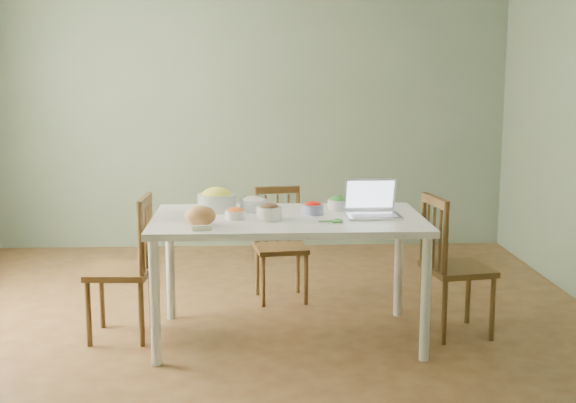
{
  "coord_description": "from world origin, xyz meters",
  "views": [
    {
      "loc": [
        0.01,
        -4.95,
        1.76
      ],
      "look_at": [
        0.24,
        -0.16,
        0.92
      ],
      "focal_mm": 47.41,
      "sensor_mm": 36.0,
      "label": 1
    }
  ],
  "objects_px": {
    "chair_left": "(119,268)",
    "bread_boule": "(200,216)",
    "bowl_squash": "(217,199)",
    "chair_far": "(281,245)",
    "dining_table": "(288,278)",
    "chair_right": "(458,265)",
    "laptop": "(374,199)"
  },
  "relations": [
    {
      "from": "laptop",
      "to": "bread_boule",
      "type": "bearing_deg",
      "value": -170.09
    },
    {
      "from": "chair_left",
      "to": "chair_right",
      "type": "height_order",
      "value": "chair_left"
    },
    {
      "from": "chair_left",
      "to": "bread_boule",
      "type": "distance_m",
      "value": 0.77
    },
    {
      "from": "chair_left",
      "to": "chair_right",
      "type": "distance_m",
      "value": 2.23
    },
    {
      "from": "chair_right",
      "to": "bowl_squash",
      "type": "bearing_deg",
      "value": 72.6
    },
    {
      "from": "bowl_squash",
      "to": "bread_boule",
      "type": "bearing_deg",
      "value": -98.91
    },
    {
      "from": "chair_right",
      "to": "laptop",
      "type": "bearing_deg",
      "value": 87.14
    },
    {
      "from": "chair_far",
      "to": "laptop",
      "type": "relative_size",
      "value": 2.51
    },
    {
      "from": "dining_table",
      "to": "chair_right",
      "type": "xyz_separation_m",
      "value": [
        1.13,
        0.03,
        0.06
      ]
    },
    {
      "from": "chair_far",
      "to": "chair_right",
      "type": "xyz_separation_m",
      "value": [
        1.14,
        -0.81,
        0.04
      ]
    },
    {
      "from": "dining_table",
      "to": "laptop",
      "type": "relative_size",
      "value": 5.09
    },
    {
      "from": "chair_right",
      "to": "bowl_squash",
      "type": "xyz_separation_m",
      "value": [
        -1.6,
        0.21,
        0.42
      ]
    },
    {
      "from": "chair_far",
      "to": "chair_left",
      "type": "bearing_deg",
      "value": -152.75
    },
    {
      "from": "chair_left",
      "to": "bowl_squash",
      "type": "bearing_deg",
      "value": 106.94
    },
    {
      "from": "dining_table",
      "to": "bowl_squash",
      "type": "distance_m",
      "value": 0.71
    },
    {
      "from": "chair_left",
      "to": "laptop",
      "type": "height_order",
      "value": "laptop"
    },
    {
      "from": "chair_far",
      "to": "chair_left",
      "type": "relative_size",
      "value": 0.91
    },
    {
      "from": "chair_far",
      "to": "chair_left",
      "type": "xyz_separation_m",
      "value": [
        -1.09,
        -0.76,
        0.04
      ]
    },
    {
      "from": "chair_far",
      "to": "laptop",
      "type": "xyz_separation_m",
      "value": [
        0.56,
        -0.88,
        0.5
      ]
    },
    {
      "from": "chair_right",
      "to": "bowl_squash",
      "type": "distance_m",
      "value": 1.66
    },
    {
      "from": "bread_boule",
      "to": "laptop",
      "type": "xyz_separation_m",
      "value": [
        1.09,
        0.22,
        0.05
      ]
    },
    {
      "from": "bowl_squash",
      "to": "laptop",
      "type": "height_order",
      "value": "laptop"
    },
    {
      "from": "chair_left",
      "to": "bowl_squash",
      "type": "distance_m",
      "value": 0.78
    },
    {
      "from": "dining_table",
      "to": "chair_right",
      "type": "distance_m",
      "value": 1.13
    },
    {
      "from": "chair_far",
      "to": "bread_boule",
      "type": "bearing_deg",
      "value": -123.64
    },
    {
      "from": "bread_boule",
      "to": "laptop",
      "type": "bearing_deg",
      "value": 11.14
    },
    {
      "from": "chair_left",
      "to": "bread_boule",
      "type": "xyz_separation_m",
      "value": [
        0.56,
        -0.33,
        0.41
      ]
    },
    {
      "from": "dining_table",
      "to": "chair_right",
      "type": "bearing_deg",
      "value": 1.67
    },
    {
      "from": "laptop",
      "to": "bowl_squash",
      "type": "bearing_deg",
      "value": 163.32
    },
    {
      "from": "dining_table",
      "to": "bowl_squash",
      "type": "bearing_deg",
      "value": 152.67
    },
    {
      "from": "chair_left",
      "to": "bread_boule",
      "type": "relative_size",
      "value": 4.99
    },
    {
      "from": "dining_table",
      "to": "laptop",
      "type": "distance_m",
      "value": 0.76
    }
  ]
}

